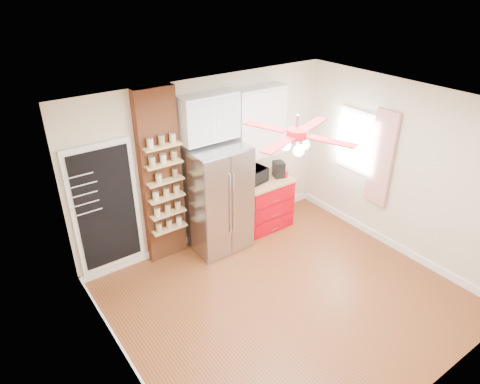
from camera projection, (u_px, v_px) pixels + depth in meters
floor at (286, 298)px, 5.98m from camera, size 4.50×4.50×0.00m
ceiling at (298, 111)px, 4.71m from camera, size 4.50×4.50×0.00m
wall_back at (207, 163)px, 6.78m from camera, size 4.50×0.02×2.70m
wall_front at (438, 307)px, 3.91m from camera, size 4.50×0.02×2.70m
wall_left at (120, 285)px, 4.18m from camera, size 0.02×4.00×2.70m
wall_right at (402, 171)px, 6.50m from camera, size 0.02×4.00×2.70m
chalkboard at (106, 209)px, 5.99m from camera, size 0.95×0.05×1.95m
brick_pillar at (161, 178)px, 6.28m from camera, size 0.60×0.16×2.70m
fridge at (218, 199)px, 6.71m from camera, size 0.90×0.70×1.75m
upper_glass_cabinet at (209, 117)px, 6.25m from camera, size 0.90×0.35×0.70m
red_cabinet at (264, 203)px, 7.44m from camera, size 0.94×0.64×0.90m
upper_shelf_unit at (259, 122)px, 6.90m from camera, size 0.90×0.30×1.15m
window at (357, 141)px, 7.05m from camera, size 0.04×0.75×1.05m
curtain at (381, 158)px, 6.67m from camera, size 0.06×0.40×1.55m
ceiling_fan at (297, 134)px, 4.84m from camera, size 1.40×1.40×0.44m
toaster_oven at (253, 176)px, 7.10m from camera, size 0.49×0.37×0.25m
coffee_maker at (279, 169)px, 7.30m from camera, size 0.22×0.25×0.27m
canister_left at (285, 174)px, 7.32m from camera, size 0.12×0.12×0.12m
canister_right at (281, 171)px, 7.39m from camera, size 0.12×0.12×0.14m
pantry_jar_oats at (159, 178)px, 6.07m from camera, size 0.11×0.11×0.13m
pantry_jar_beans at (175, 173)px, 6.23m from camera, size 0.11×0.11×0.12m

